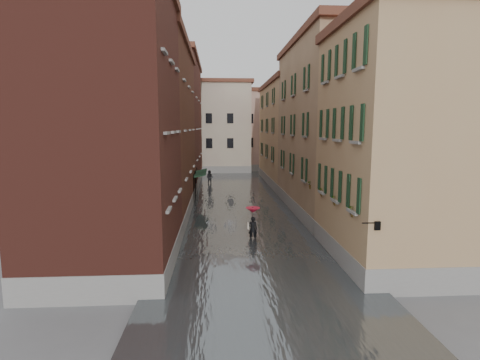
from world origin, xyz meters
name	(u,v)px	position (x,y,z in m)	size (l,w,h in m)	color
ground	(252,251)	(0.00, 0.00, 0.00)	(120.00, 120.00, 0.00)	#605F62
floodwater	(239,202)	(0.00, 13.00, 0.10)	(10.00, 60.00, 0.20)	#505659
building_left_near	(107,134)	(-7.00, -2.00, 6.50)	(6.00, 8.00, 13.00)	maroon
building_left_mid	(149,134)	(-7.00, 9.00, 6.25)	(6.00, 14.00, 12.50)	brown
building_left_far	(172,125)	(-7.00, 24.00, 7.00)	(6.00, 16.00, 14.00)	maroon
building_right_near	(398,149)	(7.00, -2.00, 5.75)	(6.00, 8.00, 11.50)	tan
building_right_mid	(331,131)	(7.00, 9.00, 6.50)	(6.00, 14.00, 13.00)	tan
building_right_far	(292,136)	(7.00, 24.00, 5.75)	(6.00, 16.00, 11.50)	tan
building_end_cream	(210,129)	(-3.00, 38.00, 6.50)	(12.00, 9.00, 13.00)	beige
building_end_pink	(266,132)	(6.00, 40.00, 6.00)	(10.00, 9.00, 12.00)	tan
awning_near	(200,175)	(-3.49, 13.89, 2.46)	(1.09, 2.90, 2.80)	black
awning_far	(201,173)	(-3.48, 15.88, 2.47)	(1.09, 3.11, 2.80)	black
wall_lantern	(376,225)	(4.33, -6.00, 3.01)	(0.71, 0.22, 0.35)	black
window_planters	(330,189)	(4.12, -0.54, 3.51)	(0.59, 8.30, 0.84)	brown
pedestrian_main	(253,221)	(0.20, 1.77, 1.25)	(0.90, 0.90, 2.06)	black
pedestrian_far	(210,178)	(-2.78, 23.94, 0.87)	(0.84, 0.66, 1.73)	black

